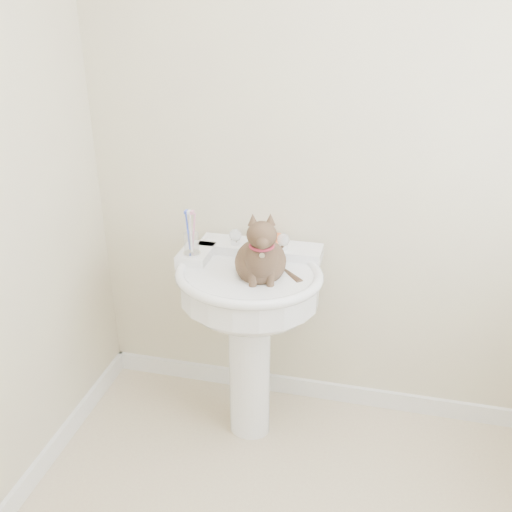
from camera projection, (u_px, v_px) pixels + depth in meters
The scene contains 7 objects.
wall_back at pixel (349, 142), 2.22m from camera, with size 2.20×0.00×2.50m, color beige, non-canonical shape.
baseboard_back at pixel (331, 391), 2.73m from camera, with size 2.20×0.02×0.09m, color white.
pedestal_sink at pixel (249, 303), 2.29m from camera, with size 0.60×0.59×0.82m.
faucet at pixel (258, 239), 2.33m from camera, with size 0.28×0.12×0.14m.
soap_bar at pixel (270, 238), 2.41m from camera, with size 0.09×0.06×0.03m, color #D85D2B.
toothbrush_cup at pixel (191, 243), 2.27m from camera, with size 0.07×0.07×0.18m.
cat at pixel (261, 258), 2.16m from camera, with size 0.22×0.27×0.40m.
Camera 1 is at (0.16, -1.12, 1.80)m, focal length 40.00 mm.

